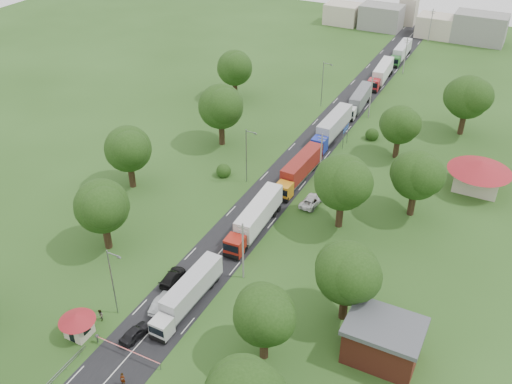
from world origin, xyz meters
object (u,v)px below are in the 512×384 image
Objects in this scene: guard_booth at (77,322)px; pedestrian_near at (123,379)px; info_sign at (346,131)px; car_lane_mid at (162,303)px; boom_barrier at (118,346)px; car_lane_front at (135,333)px; truck_0 at (188,293)px.

guard_booth is 9.93m from pedestrian_near.
info_sign is 0.89× the size of car_lane_mid.
info_sign is at bearing 83.76° from boom_barrier.
info_sign reaches higher than guard_booth.
car_lane_front is (-6.20, -57.32, -2.28)m from info_sign.
truck_0 is at bearing -152.60° from car_lane_mid.
car_lane_mid is (-0.00, 5.54, 0.03)m from car_lane_front.
info_sign is (6.56, 60.00, 2.11)m from boom_barrier.
pedestrian_near reaches higher than car_lane_mid.
boom_barrier is 2.10× the size of guard_booth.
car_lane_front reaches higher than boom_barrier.
info_sign is 2.37× the size of pedestrian_near.
info_sign reaches higher than car_lane_mid.
guard_booth is at bearing -179.99° from boom_barrier.
truck_0 is (9.00, 10.19, -0.15)m from guard_booth.
pedestrian_near is at bearing -46.19° from boom_barrier.
info_sign is at bearing 79.67° from pedestrian_near.
boom_barrier is at bearing -96.24° from info_sign.
car_lane_front is (6.20, 2.68, -1.44)m from guard_booth.
truck_0 reaches higher than guard_booth.
guard_booth is 0.32× the size of truck_0.
info_sign is (12.40, 60.00, 0.84)m from guard_booth.
boom_barrier is 10.72m from truck_0.
guard_booth reaches higher than car_lane_mid.
info_sign is 0.30× the size of truck_0.
guard_booth is 6.90m from car_lane_front.
car_lane_mid is at bearing 52.96° from guard_booth.
boom_barrier is at bearing 0.01° from guard_booth.
info_sign reaches higher than truck_0.
truck_0 is 7.94× the size of pedestrian_near.
truck_0 is at bearing 48.55° from guard_booth.
car_lane_mid is (-2.80, -1.97, -1.26)m from truck_0.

